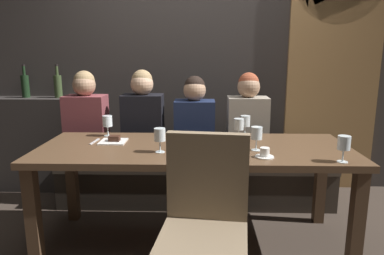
{
  "coord_description": "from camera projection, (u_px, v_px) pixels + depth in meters",
  "views": [
    {
      "loc": [
        0.05,
        -2.43,
        1.4
      ],
      "look_at": [
        -0.02,
        0.17,
        0.84
      ],
      "focal_mm": 33.16,
      "sensor_mm": 36.0,
      "label": 1
    }
  ],
  "objects": [
    {
      "name": "chair_near_side",
      "position": [
        205.0,
        216.0,
        1.84
      ],
      "size": [
        0.49,
        0.49,
        0.98
      ],
      "color": "brown",
      "rests_on": "ground"
    },
    {
      "name": "espresso_cup",
      "position": [
        265.0,
        153.0,
        2.25
      ],
      "size": [
        0.12,
        0.12,
        0.06
      ],
      "color": "white",
      "rests_on": "dining_table"
    },
    {
      "name": "wine_bottle_dark_red",
      "position": [
        25.0,
        85.0,
        3.51
      ],
      "size": [
        0.08,
        0.08,
        0.33
      ],
      "color": "black",
      "rests_on": "back_counter"
    },
    {
      "name": "wine_glass_far_left",
      "position": [
        107.0,
        122.0,
        2.8
      ],
      "size": [
        0.08,
        0.08,
        0.16
      ],
      "color": "silver",
      "rests_on": "dining_table"
    },
    {
      "name": "arched_door",
      "position": [
        334.0,
        55.0,
        3.47
      ],
      "size": [
        0.9,
        0.05,
        2.55
      ],
      "color": "olive",
      "rests_on": "ground"
    },
    {
      "name": "dining_table",
      "position": [
        194.0,
        158.0,
        2.53
      ],
      "size": [
        2.2,
        0.84,
        0.74
      ],
      "color": "#493422",
      "rests_on": "ground"
    },
    {
      "name": "fork_on_table",
      "position": [
        95.0,
        141.0,
        2.64
      ],
      "size": [
        0.03,
        0.17,
        0.01
      ],
      "primitive_type": "cube",
      "rotation": [
        0.0,
        0.0,
        -0.09
      ],
      "color": "silver",
      "rests_on": "dining_table"
    },
    {
      "name": "wine_glass_near_left",
      "position": [
        344.0,
        144.0,
        2.13
      ],
      "size": [
        0.08,
        0.08,
        0.16
      ],
      "color": "silver",
      "rests_on": "dining_table"
    },
    {
      "name": "back_wall_tiled",
      "position": [
        197.0,
        41.0,
        3.54
      ],
      "size": [
        6.0,
        0.12,
        3.0
      ],
      "primitive_type": "cube",
      "color": "#383330",
      "rests_on": "ground"
    },
    {
      "name": "back_counter",
      "position": [
        45.0,
        144.0,
        3.62
      ],
      "size": [
        1.1,
        0.28,
        0.95
      ],
      "primitive_type": "cube",
      "color": "#2F2B29",
      "rests_on": "ground"
    },
    {
      "name": "dessert_plate",
      "position": [
        114.0,
        140.0,
        2.63
      ],
      "size": [
        0.19,
        0.19,
        0.05
      ],
      "color": "white",
      "rests_on": "dining_table"
    },
    {
      "name": "ground",
      "position": [
        194.0,
        241.0,
        2.67
      ],
      "size": [
        9.0,
        9.0,
        0.0
      ],
      "primitive_type": "plane",
      "color": "#382D26"
    },
    {
      "name": "diner_redhead",
      "position": [
        86.0,
        117.0,
        3.19
      ],
      "size": [
        0.36,
        0.24,
        0.79
      ],
      "color": "brown",
      "rests_on": "banquette_bench"
    },
    {
      "name": "diner_far_end",
      "position": [
        195.0,
        119.0,
        3.2
      ],
      "size": [
        0.36,
        0.24,
        0.74
      ],
      "color": "#192342",
      "rests_on": "banquette_bench"
    },
    {
      "name": "banquette_bench",
      "position": [
        196.0,
        180.0,
        3.3
      ],
      "size": [
        2.5,
        0.44,
        0.45
      ],
      "color": "#312A23",
      "rests_on": "ground"
    },
    {
      "name": "wine_glass_near_right",
      "position": [
        160.0,
        135.0,
        2.34
      ],
      "size": [
        0.08,
        0.08,
        0.16
      ],
      "color": "silver",
      "rests_on": "dining_table"
    },
    {
      "name": "diner_near_end",
      "position": [
        248.0,
        118.0,
        3.19
      ],
      "size": [
        0.36,
        0.24,
        0.77
      ],
      "color": "#9E9384",
      "rests_on": "banquette_bench"
    },
    {
      "name": "wine_glass_far_right",
      "position": [
        239.0,
        125.0,
        2.68
      ],
      "size": [
        0.08,
        0.08,
        0.16
      ],
      "color": "silver",
      "rests_on": "dining_table"
    },
    {
      "name": "wine_glass_center_front",
      "position": [
        245.0,
        122.0,
        2.8
      ],
      "size": [
        0.08,
        0.08,
        0.16
      ],
      "color": "silver",
      "rests_on": "dining_table"
    },
    {
      "name": "wine_bottle_pale_label",
      "position": [
        58.0,
        85.0,
        3.5
      ],
      "size": [
        0.08,
        0.08,
        0.33
      ],
      "color": "#384728",
      "rests_on": "back_counter"
    },
    {
      "name": "wine_glass_end_left",
      "position": [
        257.0,
        134.0,
        2.39
      ],
      "size": [
        0.08,
        0.08,
        0.16
      ],
      "color": "silver",
      "rests_on": "dining_table"
    },
    {
      "name": "diner_bearded",
      "position": [
        143.0,
        117.0,
        3.18
      ],
      "size": [
        0.36,
        0.24,
        0.79
      ],
      "color": "black",
      "rests_on": "banquette_bench"
    }
  ]
}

